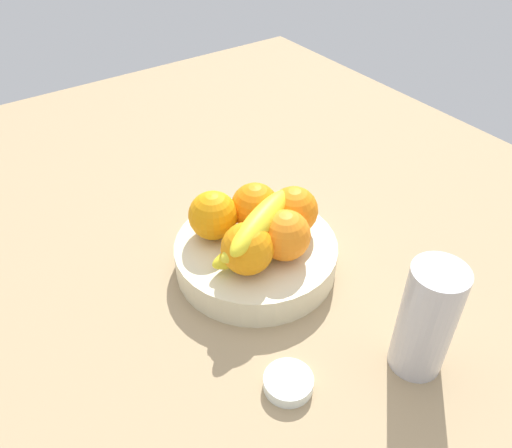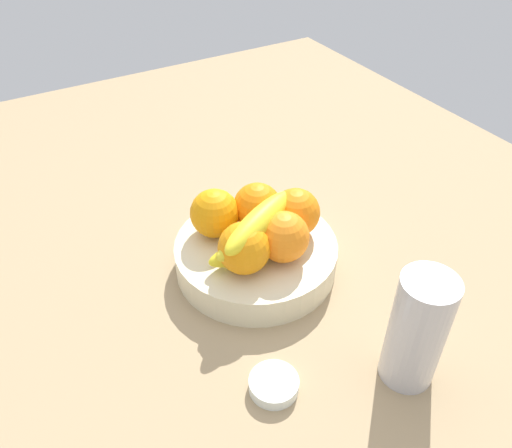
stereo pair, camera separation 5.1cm
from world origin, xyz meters
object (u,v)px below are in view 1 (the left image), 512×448
object	(u,v)px
fruit_bowl	(256,255)
banana_bunch	(261,233)
orange_front_left	(255,207)
orange_back_right	(294,211)
orange_center	(248,249)
orange_back_left	(285,235)
thermos_tumbler	(427,320)
jar_lid	(288,383)
orange_front_right	(213,215)

from	to	relation	value
fruit_bowl	banana_bunch	xyz separation A→B (cm)	(2.44, -0.75, 6.69)
orange_front_left	orange_back_right	world-z (taller)	same
orange_center	orange_back_left	distance (cm)	6.35
orange_front_left	orange_back_right	size ratio (longest dim) A/B	1.00
fruit_bowl	thermos_tumbler	bearing A→B (deg)	14.05
fruit_bowl	orange_back_left	size ratio (longest dim) A/B	3.31
orange_front_left	orange_back_right	distance (cm)	6.27
fruit_bowl	orange_back_right	bearing A→B (deg)	85.23
thermos_tumbler	orange_back_right	bearing A→B (deg)	-179.97
banana_bunch	jar_lid	world-z (taller)	banana_bunch
orange_center	banana_bunch	world-z (taller)	banana_bunch
orange_back_right	orange_front_left	bearing A→B (deg)	-134.10
orange_back_left	banana_bunch	bearing A→B (deg)	-128.02
orange_front_right	orange_center	xyz separation A→B (cm)	(9.81, 0.01, 0.00)
banana_bunch	orange_center	bearing A→B (deg)	-64.94
orange_center	banana_bunch	distance (cm)	3.88
orange_front_left	orange_front_right	bearing A→B (deg)	-106.16
orange_back_left	orange_front_right	bearing A→B (deg)	-148.56
orange_front_left	fruit_bowl	bearing A→B (deg)	-32.75
orange_back_right	jar_lid	size ratio (longest dim) A/B	1.21
jar_lid	orange_back_right	bearing A→B (deg)	141.12
orange_back_left	jar_lid	xyz separation A→B (cm)	(16.43, -11.66, -8.03)
orange_front_left	orange_front_right	size ratio (longest dim) A/B	1.00
orange_back_right	jar_lid	distance (cm)	27.53
orange_front_right	thermos_tumbler	xyz separation A→B (cm)	(33.49, 11.22, -0.36)
orange_front_right	thermos_tumbler	size ratio (longest dim) A/B	0.46
fruit_bowl	orange_front_left	distance (cm)	7.85
fruit_bowl	orange_front_left	xyz separation A→B (cm)	(-3.78, 2.43, 6.43)
orange_back_right	thermos_tumbler	size ratio (longest dim) A/B	0.46
orange_front_left	thermos_tumbler	distance (cm)	31.87
orange_front_right	thermos_tumbler	world-z (taller)	thermos_tumbler
orange_back_right	orange_center	bearing A→B (deg)	-72.64
orange_front_left	jar_lid	world-z (taller)	orange_front_left
orange_back_left	thermos_tumbler	xyz separation A→B (cm)	(23.12, 4.88, -0.36)
orange_back_right	banana_bunch	size ratio (longest dim) A/B	0.45
orange_center	fruit_bowl	bearing A→B (deg)	133.76
orange_front_left	orange_front_right	world-z (taller)	same
banana_bunch	jar_lid	distance (cm)	22.23
orange_front_left	thermos_tumbler	world-z (taller)	thermos_tumbler
orange_front_right	orange_center	world-z (taller)	same
orange_front_right	orange_back_right	distance (cm)	12.86
jar_lid	fruit_bowl	bearing A→B (deg)	155.53
orange_front_right	jar_lid	distance (cm)	28.48
orange_back_left	orange_front_left	bearing A→B (deg)	177.53
orange_back_left	banana_bunch	distance (cm)	3.59
orange_front_right	banana_bunch	bearing A→B (deg)	23.32
orange_back_right	banana_bunch	bearing A→B (deg)	-76.40
orange_back_right	orange_back_left	bearing A→B (deg)	-50.11
orange_front_left	orange_back_left	size ratio (longest dim) A/B	1.00
banana_bunch	thermos_tumbler	distance (cm)	26.48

